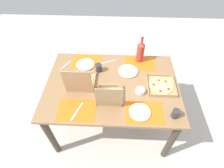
{
  "coord_description": "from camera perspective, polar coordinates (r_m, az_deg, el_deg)",
  "views": [
    {
      "loc": [
        -0.05,
        1.25,
        2.17
      ],
      "look_at": [
        0.0,
        0.0,
        0.77
      ],
      "focal_mm": 28.14,
      "sensor_mm": 36.0,
      "label": 1
    }
  ],
  "objects": [
    {
      "name": "plate_near_right",
      "position": [
        2.11,
        -8.65,
        6.21
      ],
      "size": [
        0.21,
        0.21,
        0.02
      ],
      "color": "white",
      "rests_on": "dining_table"
    },
    {
      "name": "knife_by_near_left",
      "position": [
        2.13,
        -1.31,
        7.17
      ],
      "size": [
        0.2,
        0.1,
        0.0
      ],
      "primitive_type": "cube",
      "rotation": [
        0.0,
        0.0,
        3.57
      ],
      "color": "#B7B7BC",
      "rests_on": "dining_table"
    },
    {
      "name": "plate_far_right",
      "position": [
        1.67,
        9.0,
        -9.04
      ],
      "size": [
        0.2,
        0.2,
        0.02
      ],
      "color": "white",
      "rests_on": "dining_table"
    },
    {
      "name": "fork_by_far_right",
      "position": [
        2.16,
        -14.76,
        5.92
      ],
      "size": [
        0.11,
        0.17,
        0.0
      ],
      "primitive_type": "cube",
      "rotation": [
        0.0,
        0.0,
        4.18
      ],
      "color": "#B7B7BC",
      "rests_on": "dining_table"
    },
    {
      "name": "cup_red",
      "position": [
        1.99,
        -4.36,
        5.31
      ],
      "size": [
        0.07,
        0.07,
        0.09
      ],
      "primitive_type": "cylinder",
      "color": "#333338",
      "rests_on": "dining_table"
    },
    {
      "name": "placemat_near_left",
      "position": [
        2.14,
        9.02,
        6.64
      ],
      "size": [
        0.36,
        0.26,
        0.0
      ],
      "primitive_type": "cube",
      "color": "orange",
      "rests_on": "dining_table"
    },
    {
      "name": "dining_table",
      "position": [
        1.96,
        -0.0,
        -2.23
      ],
      "size": [
        1.42,
        0.99,
        0.77
      ],
      "color": "#3F3328",
      "rests_on": "ground_plane"
    },
    {
      "name": "knife_by_far_left",
      "position": [
        1.7,
        -11.31,
        -8.77
      ],
      "size": [
        0.09,
        0.2,
        0.0
      ],
      "primitive_type": "cube",
      "rotation": [
        0.0,
        0.0,
        1.22
      ],
      "color": "#B7B7BC",
      "rests_on": "dining_table"
    },
    {
      "name": "condiment_bowl",
      "position": [
        1.81,
        9.18,
        -2.24
      ],
      "size": [
        0.1,
        0.1,
        0.04
      ],
      "primitive_type": "cylinder",
      "color": "white",
      "rests_on": "dining_table"
    },
    {
      "name": "placemat_near_right",
      "position": [
        2.15,
        -8.16,
        7.13
      ],
      "size": [
        0.36,
        0.26,
        0.0
      ],
      "primitive_type": "cube",
      "color": "orange",
      "rests_on": "dining_table"
    },
    {
      "name": "pizza_box_corner_right",
      "position": [
        1.72,
        -0.7,
        -3.85
      ],
      "size": [
        0.25,
        0.28,
        0.29
      ],
      "color": "tan",
      "rests_on": "dining_table"
    },
    {
      "name": "placemat_far_right",
      "position": [
        1.71,
        -11.37,
        -8.29
      ],
      "size": [
        0.36,
        0.26,
        0.0
      ],
      "primitive_type": "cube",
      "color": "orange",
      "rests_on": "dining_table"
    },
    {
      "name": "soda_bottle",
      "position": [
        2.1,
        9.22,
        10.38
      ],
      "size": [
        0.09,
        0.09,
        0.32
      ],
      "color": "#B2382D",
      "rests_on": "dining_table"
    },
    {
      "name": "placemat_far_left",
      "position": [
        1.69,
        10.5,
        -9.09
      ],
      "size": [
        0.36,
        0.26,
        0.0
      ],
      "primitive_type": "cube",
      "color": "orange",
      "rests_on": "dining_table"
    },
    {
      "name": "cup_dark",
      "position": [
        1.7,
        19.94,
        -9.01
      ],
      "size": [
        0.07,
        0.07,
        0.09
      ],
      "primitive_type": "cylinder",
      "color": "#333338",
      "rests_on": "dining_table"
    },
    {
      "name": "ground_plane",
      "position": [
        2.51,
        -0.0,
        -11.88
      ],
      "size": [
        6.0,
        6.0,
        0.0
      ],
      "primitive_type": "plane",
      "color": "beige"
    },
    {
      "name": "pizza_box_center",
      "position": [
        1.92,
        15.61,
        -0.48
      ],
      "size": [
        0.29,
        0.29,
        0.04
      ],
      "color": "tan",
      "rests_on": "dining_table"
    },
    {
      "name": "plate_middle",
      "position": [
        2.01,
        5.28,
        4.12
      ],
      "size": [
        0.22,
        0.22,
        0.03
      ],
      "color": "white",
      "rests_on": "dining_table"
    },
    {
      "name": "pizza_box_edge_far",
      "position": [
        1.86,
        -9.97,
        0.73
      ],
      "size": [
        0.28,
        0.3,
        0.31
      ],
      "color": "tan",
      "rests_on": "dining_table"
    }
  ]
}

